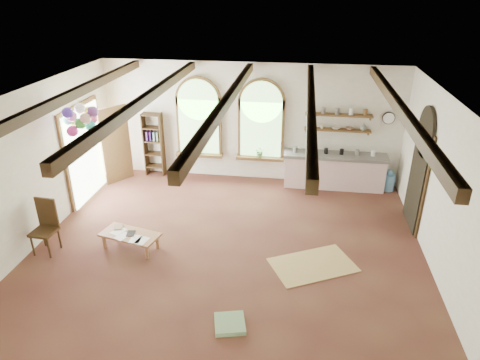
% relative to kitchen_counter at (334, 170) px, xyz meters
% --- Properties ---
extents(floor, '(8.00, 8.00, 0.00)m').
position_rel_kitchen_counter_xyz_m(floor, '(-2.30, -3.20, -0.48)').
color(floor, brown).
rests_on(floor, ground).
extents(ceiling_beams, '(6.20, 6.80, 0.18)m').
position_rel_kitchen_counter_xyz_m(ceiling_beams, '(-2.30, -3.20, 2.62)').
color(ceiling_beams, '#3C2713').
rests_on(ceiling_beams, ceiling).
extents(window_left, '(1.30, 0.28, 2.20)m').
position_rel_kitchen_counter_xyz_m(window_left, '(-3.70, 0.23, 1.16)').
color(window_left, brown).
rests_on(window_left, floor).
extents(window_right, '(1.30, 0.28, 2.20)m').
position_rel_kitchen_counter_xyz_m(window_right, '(-2.00, 0.23, 1.16)').
color(window_right, brown).
rests_on(window_right, floor).
extents(left_doorway, '(0.10, 1.90, 2.50)m').
position_rel_kitchen_counter_xyz_m(left_doorway, '(-6.25, -1.40, 0.67)').
color(left_doorway, brown).
rests_on(left_doorway, floor).
extents(right_doorway, '(0.10, 1.30, 2.40)m').
position_rel_kitchen_counter_xyz_m(right_doorway, '(1.65, -1.70, 0.62)').
color(right_doorway, black).
rests_on(right_doorway, floor).
extents(kitchen_counter, '(2.68, 0.62, 0.94)m').
position_rel_kitchen_counter_xyz_m(kitchen_counter, '(0.00, 0.00, 0.00)').
color(kitchen_counter, silver).
rests_on(kitchen_counter, floor).
extents(wall_shelf_lower, '(1.70, 0.24, 0.04)m').
position_rel_kitchen_counter_xyz_m(wall_shelf_lower, '(0.00, 0.18, 1.07)').
color(wall_shelf_lower, brown).
rests_on(wall_shelf_lower, wall_back).
extents(wall_shelf_upper, '(1.70, 0.24, 0.04)m').
position_rel_kitchen_counter_xyz_m(wall_shelf_upper, '(0.00, 0.18, 1.47)').
color(wall_shelf_upper, brown).
rests_on(wall_shelf_upper, wall_back).
extents(wall_clock, '(0.32, 0.04, 0.32)m').
position_rel_kitchen_counter_xyz_m(wall_clock, '(1.25, 0.25, 1.42)').
color(wall_clock, black).
rests_on(wall_clock, wall_back).
extents(bookshelf, '(0.53, 0.32, 1.80)m').
position_rel_kitchen_counter_xyz_m(bookshelf, '(-5.00, 0.12, 0.42)').
color(bookshelf, '#3C2713').
rests_on(bookshelf, floor).
extents(coffee_table, '(1.30, 0.82, 0.34)m').
position_rel_kitchen_counter_xyz_m(coffee_table, '(-4.30, -3.61, -0.17)').
color(coffee_table, '#A4724B').
rests_on(coffee_table, floor).
extents(side_chair, '(0.48, 0.48, 1.14)m').
position_rel_kitchen_counter_xyz_m(side_chair, '(-5.95, -3.96, -0.15)').
color(side_chair, '#3C2713').
rests_on(side_chair, floor).
extents(floor_mat, '(1.85, 1.59, 0.02)m').
position_rel_kitchen_counter_xyz_m(floor_mat, '(-0.55, -3.66, -0.47)').
color(floor_mat, tan).
rests_on(floor_mat, floor).
extents(floor_cushion, '(0.59, 0.59, 0.08)m').
position_rel_kitchen_counter_xyz_m(floor_cushion, '(-1.89, -5.50, -0.43)').
color(floor_cushion, gray).
rests_on(floor_cushion, floor).
extents(water_jug_a, '(0.30, 0.30, 0.58)m').
position_rel_kitchen_counter_xyz_m(water_jug_a, '(1.45, 0.00, -0.22)').
color(water_jug_a, '#5A96C1').
rests_on(water_jug_a, floor).
extents(water_jug_b, '(0.33, 0.33, 0.63)m').
position_rel_kitchen_counter_xyz_m(water_jug_b, '(1.00, -0.00, -0.20)').
color(water_jug_b, '#5A96C1').
rests_on(water_jug_b, floor).
extents(balloon_cluster, '(0.91, 0.91, 1.15)m').
position_rel_kitchen_counter_xyz_m(balloon_cluster, '(-5.70, -2.32, 1.87)').
color(balloon_cluster, white).
rests_on(balloon_cluster, floor).
extents(table_book, '(0.24, 0.29, 0.02)m').
position_rel_kitchen_counter_xyz_m(table_book, '(-4.71, -3.42, -0.12)').
color(table_book, olive).
rests_on(table_book, coffee_table).
extents(tablet, '(0.20, 0.26, 0.01)m').
position_rel_kitchen_counter_xyz_m(tablet, '(-4.28, -3.60, -0.13)').
color(tablet, black).
rests_on(tablet, coffee_table).
extents(potted_plant_left, '(0.27, 0.23, 0.30)m').
position_rel_kitchen_counter_xyz_m(potted_plant_left, '(-3.70, 0.12, 0.37)').
color(potted_plant_left, '#598C4C').
rests_on(potted_plant_left, window_left).
extents(potted_plant_right, '(0.27, 0.23, 0.30)m').
position_rel_kitchen_counter_xyz_m(potted_plant_right, '(-2.00, 0.12, 0.37)').
color(potted_plant_right, '#598C4C').
rests_on(potted_plant_right, window_right).
extents(shelf_cup_a, '(0.12, 0.10, 0.10)m').
position_rel_kitchen_counter_xyz_m(shelf_cup_a, '(-0.75, 0.18, 1.14)').
color(shelf_cup_a, white).
rests_on(shelf_cup_a, wall_shelf_lower).
extents(shelf_cup_b, '(0.10, 0.10, 0.09)m').
position_rel_kitchen_counter_xyz_m(shelf_cup_b, '(-0.40, 0.18, 1.14)').
color(shelf_cup_b, beige).
rests_on(shelf_cup_b, wall_shelf_lower).
extents(shelf_bowl_a, '(0.22, 0.22, 0.05)m').
position_rel_kitchen_counter_xyz_m(shelf_bowl_a, '(-0.05, 0.18, 1.12)').
color(shelf_bowl_a, beige).
rests_on(shelf_bowl_a, wall_shelf_lower).
extents(shelf_bowl_b, '(0.20, 0.20, 0.06)m').
position_rel_kitchen_counter_xyz_m(shelf_bowl_b, '(0.30, 0.18, 1.12)').
color(shelf_bowl_b, '#8C664C').
rests_on(shelf_bowl_b, wall_shelf_lower).
extents(shelf_vase, '(0.18, 0.18, 0.19)m').
position_rel_kitchen_counter_xyz_m(shelf_vase, '(0.65, 0.18, 1.19)').
color(shelf_vase, slate).
rests_on(shelf_vase, wall_shelf_lower).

